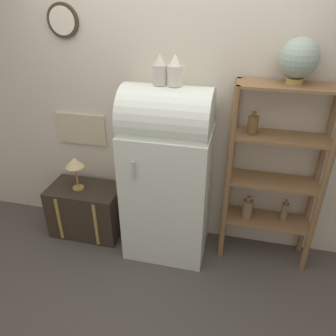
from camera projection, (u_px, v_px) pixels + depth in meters
name	position (u px, v px, depth m)	size (l,w,h in m)	color
ground_plane	(160.00, 265.00, 3.01)	(12.00, 12.00, 0.00)	#4C4742
wall_back	(175.00, 104.00, 2.84)	(7.00, 0.09, 2.70)	beige
refrigerator	(167.00, 174.00, 2.85)	(0.73, 0.58, 1.59)	silver
suitcase_trunk	(87.00, 210.00, 3.32)	(0.70, 0.42, 0.52)	#33281E
shelf_unit	(273.00, 172.00, 2.72)	(0.78, 0.30, 1.62)	olive
globe	(299.00, 58.00, 2.30)	(0.28, 0.28, 0.32)	#AD8942
vase_left	(160.00, 71.00, 2.43)	(0.11, 0.11, 0.23)	beige
vase_center	(175.00, 71.00, 2.40)	(0.11, 0.11, 0.23)	silver
desk_lamp	(75.00, 164.00, 3.05)	(0.18, 0.18, 0.33)	#AD8942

